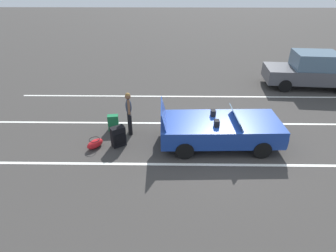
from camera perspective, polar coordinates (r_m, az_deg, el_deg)
The scene contains 10 objects.
ground_plane at distance 10.01m, azimuth 10.38°, elevation -3.63°, with size 80.00×80.00×0.00m, color #383533.
lot_line_near at distance 9.03m, azimuth 11.50°, elevation -7.92°, with size 18.00×0.12×0.01m, color silver.
lot_line_mid at distance 11.25m, azimuth 9.31°, elevation 0.51°, with size 18.00×0.12×0.01m, color silver.
lot_line_far at distance 13.65m, azimuth 7.88°, elevation 6.08°, with size 18.00×0.12×0.01m, color silver.
convertible_car at distance 9.74m, azimuth 11.84°, elevation -0.70°, with size 4.19×1.94×1.53m.
suitcase_large_black at distance 9.72m, azimuth -10.30°, elevation -2.16°, with size 0.56×0.49×0.74m.
suitcase_medium_bright at distance 10.74m, azimuth -11.29°, elevation 0.70°, with size 0.43×0.29×0.62m.
duffel_bag at distance 9.89m, azimuth -14.93°, elevation -3.56°, with size 0.63×0.69×0.34m.
traveler_person at distance 10.12m, azimuth -8.13°, elevation 3.07°, with size 0.28×0.61×1.65m.
parked_sedan_near at distance 16.23m, azimuth 27.63°, elevation 10.21°, with size 4.63×2.17×1.82m.
Camera 1 is at (-1.68, -8.23, 5.44)m, focal length 29.31 mm.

